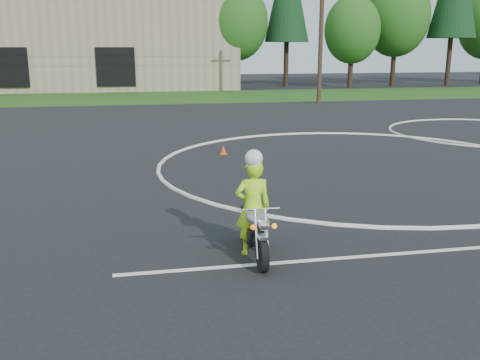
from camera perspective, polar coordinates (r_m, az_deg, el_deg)
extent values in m
plane|color=black|center=(14.07, 17.02, -0.97)|extent=(120.00, 120.00, 0.00)
cube|color=#1E4714|center=(39.68, -1.43, 8.94)|extent=(120.00, 10.00, 0.02)
torus|color=silver|center=(16.70, 12.29, 1.64)|extent=(12.12, 12.12, 0.12)
cube|color=silver|center=(9.39, 11.98, -8.05)|extent=(8.00, 0.12, 0.01)
cylinder|color=black|center=(8.57, 2.40, -7.94)|extent=(0.12, 0.57, 0.57)
cylinder|color=black|center=(9.78, 0.74, -5.10)|extent=(0.12, 0.57, 0.57)
cube|color=black|center=(9.18, 1.45, -5.77)|extent=(0.27, 0.52, 0.28)
ellipsoid|color=#A0A0A4|center=(8.89, 1.71, -4.00)|extent=(0.35, 0.61, 0.26)
cube|color=black|center=(9.34, 1.12, -3.34)|extent=(0.25, 0.57, 0.09)
cylinder|color=white|center=(8.50, 1.75, -5.73)|extent=(0.05, 0.34, 0.76)
cylinder|color=white|center=(8.54, 2.87, -5.66)|extent=(0.05, 0.34, 0.76)
cube|color=white|center=(8.44, 2.45, -6.08)|extent=(0.14, 0.21, 0.05)
cylinder|color=silver|center=(8.56, 2.11, -3.13)|extent=(0.66, 0.04, 0.03)
sphere|color=white|center=(8.30, 2.57, -4.85)|extent=(0.17, 0.17, 0.17)
sphere|color=#E64D0B|center=(8.29, 1.39, -5.06)|extent=(0.09, 0.09, 0.09)
sphere|color=orange|center=(8.36, 3.69, -4.92)|extent=(0.09, 0.09, 0.09)
cylinder|color=silver|center=(9.59, 1.89, -5.50)|extent=(0.09, 0.76, 0.08)
imported|color=#B7FF1A|center=(9.09, 1.40, -2.94)|extent=(0.62, 0.41, 1.67)
sphere|color=white|center=(8.83, 1.49, 2.31)|extent=(0.30, 0.30, 0.30)
cone|color=#FF450D|center=(17.91, -1.78, 3.24)|extent=(0.22, 0.22, 0.30)
cube|color=#FF450D|center=(17.93, -1.78, 2.82)|extent=(0.24, 0.24, 0.03)
cube|color=tan|center=(53.25, -24.05, 13.35)|extent=(40.00, 16.00, 8.00)
cube|color=black|center=(44.93, -23.54, 10.94)|extent=(3.00, 0.16, 3.00)
cube|color=black|center=(43.94, -13.11, 11.68)|extent=(3.00, 0.16, 3.00)
cylinder|color=#382619|center=(46.80, -0.42, 11.68)|extent=(0.44, 0.44, 3.24)
ellipsoid|color=#1E5116|center=(46.81, -0.43, 16.53)|extent=(5.40, 5.40, 6.48)
cylinder|color=#382619|center=(49.87, 4.93, 12.18)|extent=(0.44, 0.44, 3.96)
cylinder|color=#382619|center=(48.69, 11.68, 11.28)|extent=(0.44, 0.44, 2.88)
ellipsoid|color=#1E5116|center=(48.67, 11.89, 15.41)|extent=(4.80, 4.80, 5.76)
cylinder|color=#382619|center=(52.56, 16.01, 11.60)|extent=(0.44, 0.44, 3.60)
ellipsoid|color=#1E5116|center=(52.61, 16.34, 16.39)|extent=(6.00, 6.00, 7.20)
cylinder|color=#382619|center=(54.12, 21.35, 11.63)|extent=(0.44, 0.44, 4.32)
cylinder|color=#382619|center=(47.25, -5.52, 11.42)|extent=(0.44, 0.44, 2.88)
ellipsoid|color=#1E5116|center=(47.23, -5.62, 15.69)|extent=(4.80, 4.80, 5.76)
cylinder|color=#473321|center=(34.97, 8.67, 16.30)|extent=(0.28, 0.28, 10.00)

